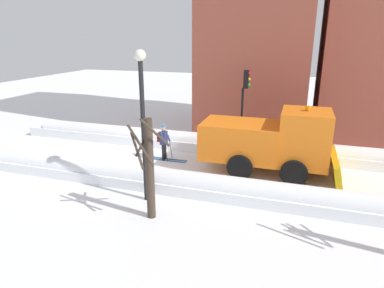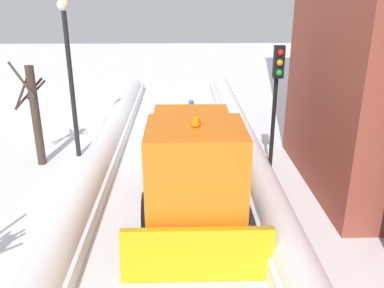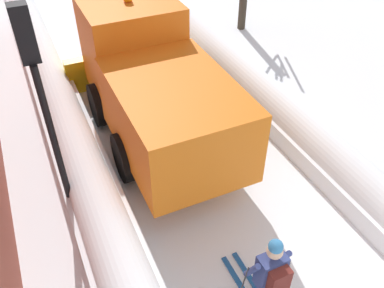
{
  "view_description": "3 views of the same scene",
  "coord_description": "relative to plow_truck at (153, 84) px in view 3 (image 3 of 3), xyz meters",
  "views": [
    {
      "loc": [
        13.8,
        7.48,
        5.84
      ],
      "look_at": [
        -0.12,
        3.01,
        1.12
      ],
      "focal_mm": 31.38,
      "sensor_mm": 36.0,
      "label": 1
    },
    {
      "loc": [
        -0.22,
        16.39,
        5.74
      ],
      "look_at": [
        -0.54,
        4.81,
        1.33
      ],
      "focal_mm": 38.45,
      "sensor_mm": 36.0,
      "label": 2
    },
    {
      "loc": [
        -3.09,
        -1.25,
        6.38
      ],
      "look_at": [
        -0.62,
        4.16,
        1.47
      ],
      "focal_mm": 38.42,
      "sensor_mm": 36.0,
      "label": 3
    }
  ],
  "objects": [
    {
      "name": "ground_plane",
      "position": [
        0.54,
        3.51,
        -1.48
      ],
      "size": [
        80.0,
        80.0,
        0.0
      ],
      "primitive_type": "plane",
      "color": "white"
    },
    {
      "name": "snowbank_left",
      "position": [
        -1.99,
        3.51,
        -1.07
      ],
      "size": [
        1.1,
        36.0,
        0.96
      ],
      "color": "white",
      "rests_on": "ground"
    },
    {
      "name": "snowbank_right",
      "position": [
        3.06,
        3.51,
        -1.12
      ],
      "size": [
        1.1,
        36.0,
        0.9
      ],
      "color": "white",
      "rests_on": "ground"
    },
    {
      "name": "plow_truck",
      "position": [
        0.0,
        0.0,
        0.0
      ],
      "size": [
        3.2,
        5.98,
        3.12
      ],
      "color": "orange",
      "rests_on": "ground"
    },
    {
      "name": "skier",
      "position": [
        -0.07,
        -5.09,
        -0.48
      ],
      "size": [
        0.62,
        1.8,
        1.81
      ],
      "color": "black",
      "rests_on": "ground"
    },
    {
      "name": "traffic_light_pole",
      "position": [
        -2.43,
        -1.61,
        1.51
      ],
      "size": [
        0.28,
        0.42,
        4.25
      ],
      "color": "black",
      "rests_on": "ground"
    }
  ]
}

